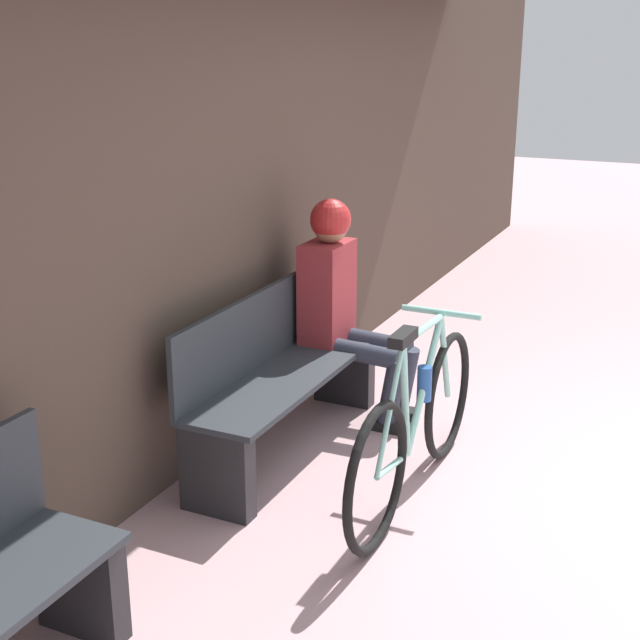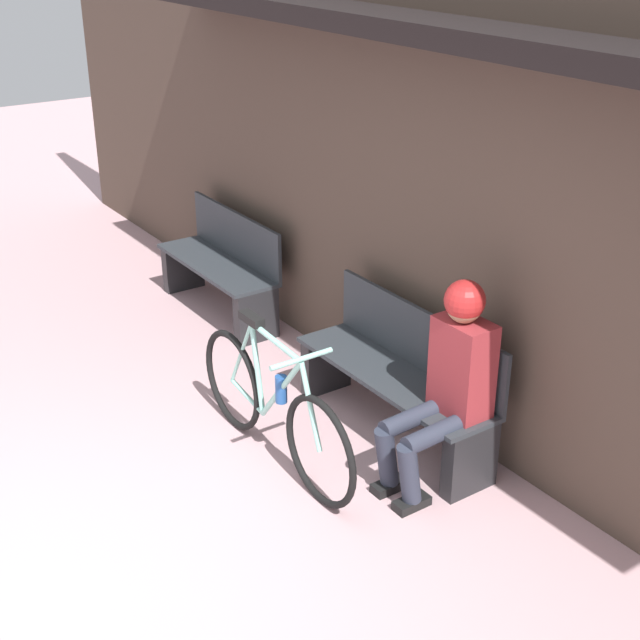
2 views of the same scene
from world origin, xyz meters
The scene contains 4 objects.
storefront_wall centered at (0.00, 2.51, 1.66)m, with size 12.00×0.56×3.20m.
park_bench_near centered at (-0.29, 2.17, 0.39)m, with size 1.55×0.42×0.85m.
bicycle centered at (-0.47, 1.35, 0.37)m, with size 1.66×0.40×0.90m.
person_seated centered at (0.27, 2.06, 0.72)m, with size 0.34×0.64×1.26m.
Camera 1 is at (-4.13, 0.12, 2.13)m, focal length 50.00 mm.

